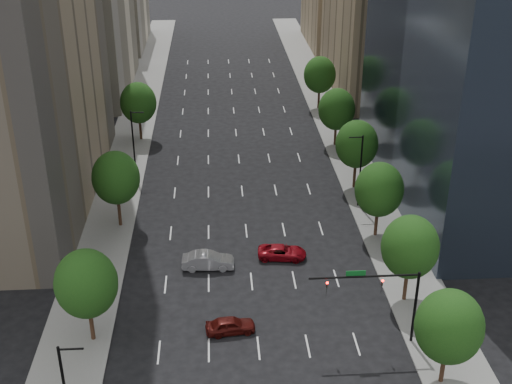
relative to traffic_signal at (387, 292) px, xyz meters
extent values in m
cube|color=slate|center=(-26.03, 30.00, -5.10)|extent=(6.00, 200.00, 0.15)
cube|color=slate|center=(4.97, 30.00, -5.10)|extent=(6.00, 200.00, 0.15)
cube|color=beige|center=(-35.53, 106.00, 3.83)|extent=(14.00, 26.00, 18.00)
cube|color=#8C7759|center=(14.47, 70.00, 9.83)|extent=(14.00, 30.00, 30.00)
cube|color=#8C7759|center=(14.47, 103.00, 2.83)|extent=(14.00, 26.00, 16.00)
cylinder|color=#382316|center=(3.47, -5.00, -3.30)|extent=(0.36, 0.36, 3.75)
ellipsoid|color=#0E340F|center=(3.47, -5.00, 0.23)|extent=(5.20, 5.20, 5.98)
cylinder|color=#382316|center=(3.47, 6.00, -3.17)|extent=(0.36, 0.36, 4.00)
ellipsoid|color=#0E340F|center=(3.47, 6.00, 0.59)|extent=(5.20, 5.20, 5.98)
cylinder|color=#382316|center=(3.47, 18.00, -3.22)|extent=(0.36, 0.36, 3.90)
ellipsoid|color=#0E340F|center=(3.47, 18.00, 0.44)|extent=(5.20, 5.20, 5.98)
cylinder|color=#382316|center=(3.47, 30.00, -3.12)|extent=(0.36, 0.36, 4.10)
ellipsoid|color=#0E340F|center=(3.47, 30.00, 0.73)|extent=(5.20, 5.20, 5.98)
cylinder|color=#382316|center=(3.47, 44.00, -3.27)|extent=(0.36, 0.36, 3.80)
ellipsoid|color=#0E340F|center=(3.47, 44.00, 0.30)|extent=(5.20, 5.20, 5.98)
cylinder|color=#382316|center=(3.47, 60.00, -3.17)|extent=(0.36, 0.36, 4.00)
ellipsoid|color=#0E340F|center=(3.47, 60.00, 0.59)|extent=(5.20, 5.20, 5.98)
cylinder|color=#382316|center=(-24.53, 2.00, -3.17)|extent=(0.36, 0.36, 4.00)
ellipsoid|color=#0E340F|center=(-24.53, 2.00, 0.59)|extent=(5.20, 5.20, 5.98)
cylinder|color=#382316|center=(-24.53, 22.00, -3.10)|extent=(0.36, 0.36, 4.15)
ellipsoid|color=#0E340F|center=(-24.53, 22.00, 0.80)|extent=(5.20, 5.20, 5.98)
cylinder|color=#382316|center=(-24.53, 48.00, -3.20)|extent=(0.36, 0.36, 3.95)
ellipsoid|color=#0E340F|center=(-24.53, 48.00, 0.52)|extent=(5.20, 5.20, 5.98)
cylinder|color=black|center=(2.97, 25.00, -0.67)|extent=(0.20, 0.20, 9.00)
cylinder|color=black|center=(2.17, 25.00, 3.63)|extent=(1.60, 0.14, 0.14)
cylinder|color=black|center=(-23.23, -10.00, 3.63)|extent=(1.60, 0.14, 0.14)
cylinder|color=black|center=(-24.03, 35.00, -0.67)|extent=(0.20, 0.20, 9.00)
cylinder|color=black|center=(-23.23, 35.00, 3.63)|extent=(1.60, 0.14, 0.14)
cylinder|color=black|center=(2.47, 0.00, -1.67)|extent=(0.24, 0.24, 7.00)
cylinder|color=black|center=(-2.03, 0.00, 1.63)|extent=(9.00, 0.18, 0.18)
imported|color=black|center=(-0.53, 0.00, 1.08)|extent=(0.18, 0.22, 1.10)
imported|color=black|center=(-5.03, 0.00, 1.08)|extent=(0.18, 0.22, 1.10)
sphere|color=#FF0C07|center=(-0.53, -0.18, 1.28)|extent=(0.20, 0.20, 0.20)
sphere|color=#FF0C07|center=(-5.03, -0.18, 1.28)|extent=(0.20, 0.20, 0.20)
cube|color=#0C591E|center=(-2.73, 0.00, 1.98)|extent=(1.60, 0.06, 0.45)
imported|color=#450E0B|center=(-12.80, 2.31, -4.44)|extent=(4.46, 2.20, 1.46)
imported|color=gray|center=(-14.73, 12.68, -4.32)|extent=(5.25, 1.97, 1.71)
imported|color=maroon|center=(-7.14, 14.12, -4.48)|extent=(5.21, 2.87, 1.38)
camera|label=1|loc=(-13.63, -44.57, 31.57)|focal=47.08mm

